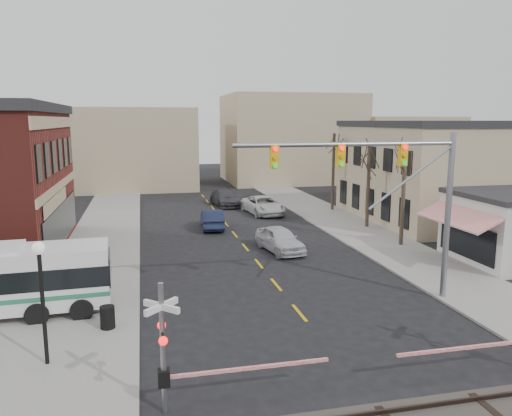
{
  "coord_description": "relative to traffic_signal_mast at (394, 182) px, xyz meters",
  "views": [
    {
      "loc": [
        -6.63,
        -18.24,
        8.54
      ],
      "look_at": [
        -0.26,
        9.59,
        3.5
      ],
      "focal_mm": 35.0,
      "sensor_mm": 36.0,
      "label": 1
    }
  ],
  "objects": [
    {
      "name": "tree_east_b",
      "position": [
        6.29,
        15.74,
        -2.49
      ],
      "size": [
        0.28,
        0.28,
        6.3
      ],
      "color": "#382B21",
      "rests_on": "sidewalk_east"
    },
    {
      "name": "tree_east_a",
      "position": [
        5.99,
        9.74,
        -2.27
      ],
      "size": [
        0.28,
        0.28,
        6.75
      ],
      "color": "#382B21",
      "rests_on": "sidewalk_east"
    },
    {
      "name": "trash_bin",
      "position": [
        -12.77,
        -0.31,
        -5.18
      ],
      "size": [
        0.6,
        0.6,
        0.93
      ],
      "primitive_type": "cylinder",
      "color": "black",
      "rests_on": "sidewalk_west"
    },
    {
      "name": "sidewalk_west",
      "position": [
        -14.01,
        17.74,
        -5.7
      ],
      "size": [
        5.0,
        60.0,
        0.12
      ],
      "primitive_type": "cube",
      "color": "gray",
      "rests_on": "ground"
    },
    {
      "name": "pedestrian_far",
      "position": [
        -16.01,
        6.14,
        -4.76
      ],
      "size": [
        1.03,
        1.09,
        1.77
      ],
      "primitive_type": "imported",
      "rotation": [
        0.0,
        0.0,
        1.01
      ],
      "color": "#37355E",
      "rests_on": "sidewalk_west"
    },
    {
      "name": "sidewalk_east",
      "position": [
        4.99,
        17.74,
        -5.7
      ],
      "size": [
        5.0,
        60.0,
        0.12
      ],
      "primitive_type": "cube",
      "color": "gray",
      "rests_on": "ground"
    },
    {
      "name": "car_b",
      "position": [
        -5.87,
        18.25,
        -4.99
      ],
      "size": [
        1.93,
        4.79,
        1.55
      ],
      "primitive_type": "imported",
      "rotation": [
        0.0,
        0.0,
        3.08
      ],
      "color": "#151C36",
      "rests_on": "ground"
    },
    {
      "name": "pedestrian_near",
      "position": [
        -13.5,
        1.31,
        -4.74
      ],
      "size": [
        0.48,
        0.69,
        1.8
      ],
      "primitive_type": "imported",
      "rotation": [
        0.0,
        0.0,
        1.5
      ],
      "color": "#564645",
      "rests_on": "sidewalk_west"
    },
    {
      "name": "ground",
      "position": [
        -4.51,
        -2.26,
        -5.76
      ],
      "size": [
        160.0,
        160.0,
        0.0
      ],
      "primitive_type": "plane",
      "color": "black",
      "rests_on": "ground"
    },
    {
      "name": "tree_east_c",
      "position": [
        6.49,
        23.74,
        -2.04
      ],
      "size": [
        0.28,
        0.28,
        7.2
      ],
      "color": "#382B21",
      "rests_on": "sidewalk_east"
    },
    {
      "name": "street_lamp",
      "position": [
        -14.66,
        -2.98,
        -2.51
      ],
      "size": [
        0.44,
        0.44,
        4.39
      ],
      "color": "black",
      "rests_on": "sidewalk_west"
    },
    {
      "name": "traffic_signal_mast",
      "position": [
        0.0,
        0.0,
        0.0
      ],
      "size": [
        10.44,
        0.3,
        8.0
      ],
      "color": "gray",
      "rests_on": "ground"
    },
    {
      "name": "tan_building",
      "position": [
        17.49,
        17.74,
        -1.5
      ],
      "size": [
        20.3,
        15.3,
        8.5
      ],
      "color": "tan",
      "rests_on": "ground"
    },
    {
      "name": "car_c",
      "position": [
        -0.42,
        23.45,
        -4.96
      ],
      "size": [
        3.37,
        6.09,
        1.61
      ],
      "primitive_type": "imported",
      "rotation": [
        0.0,
        0.0,
        0.12
      ],
      "color": "silver",
      "rests_on": "ground"
    },
    {
      "name": "car_d",
      "position": [
        -3.09,
        28.65,
        -4.99
      ],
      "size": [
        2.77,
        5.53,
        1.54
      ],
      "primitive_type": "imported",
      "rotation": [
        0.0,
        0.0,
        0.12
      ],
      "color": "#38383C",
      "rests_on": "ground"
    },
    {
      "name": "rr_crossing_west",
      "position": [
        -10.34,
        -6.73,
        -3.79
      ],
      "size": [
        5.6,
        1.36,
        4.0
      ],
      "color": "gray",
      "rests_on": "ground"
    },
    {
      "name": "car_a",
      "position": [
        -2.5,
        10.26,
        -4.95
      ],
      "size": [
        2.69,
        5.03,
        1.63
      ],
      "primitive_type": "imported",
      "rotation": [
        0.0,
        0.0,
        0.17
      ],
      "color": "silver",
      "rests_on": "ground"
    }
  ]
}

